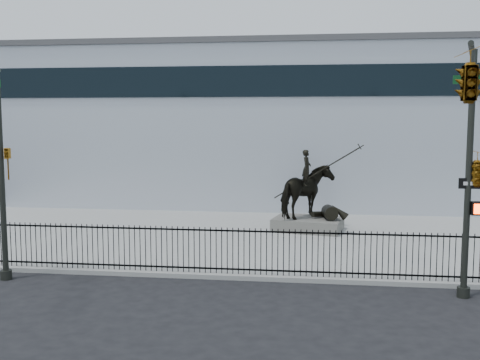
# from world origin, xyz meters

# --- Properties ---
(ground) EXTENTS (120.00, 120.00, 0.00)m
(ground) POSITION_xyz_m (0.00, 0.00, 0.00)
(ground) COLOR black
(ground) RESTS_ON ground
(plaza) EXTENTS (30.00, 12.00, 0.15)m
(plaza) POSITION_xyz_m (0.00, 7.00, 0.07)
(plaza) COLOR gray
(plaza) RESTS_ON ground
(building) EXTENTS (44.00, 14.00, 9.00)m
(building) POSITION_xyz_m (0.00, 20.00, 4.50)
(building) COLOR #B3BAC4
(building) RESTS_ON ground
(picket_fence) EXTENTS (22.10, 0.10, 1.50)m
(picket_fence) POSITION_xyz_m (0.00, 1.25, 0.90)
(picket_fence) COLOR black
(picket_fence) RESTS_ON plaza
(statue_plinth) EXTENTS (3.28, 2.57, 0.55)m
(statue_plinth) POSITION_xyz_m (2.49, 8.60, 0.43)
(statue_plinth) COLOR #615E59
(statue_plinth) RESTS_ON plaza
(equestrian_statue) EXTENTS (3.69, 2.68, 3.19)m
(equestrian_statue) POSITION_xyz_m (2.54, 8.59, 1.85)
(equestrian_statue) COLOR black
(equestrian_statue) RESTS_ON statue_plinth
(traffic_signal_right) EXTENTS (2.17, 6.86, 7.00)m
(traffic_signal_right) POSITION_xyz_m (6.47, -2.00, 4.85)
(traffic_signal_right) COLOR black
(traffic_signal_right) RESTS_ON ground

